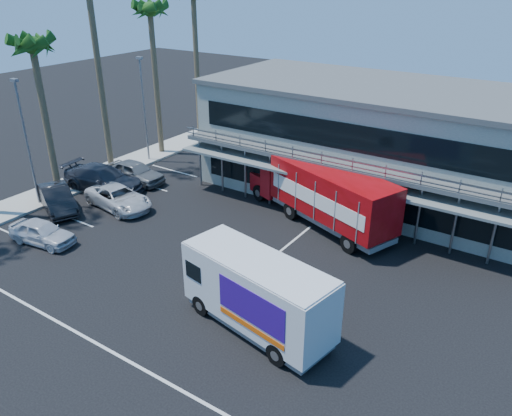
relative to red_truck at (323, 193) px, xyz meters
The scene contains 15 objects.
ground 9.28m from the red_truck, 104.74° to the right, with size 120.00×120.00×0.00m, color black.
building 6.43m from the red_truck, 83.60° to the left, with size 22.40×12.00×7.30m.
curb_strip 17.63m from the red_truck, behind, with size 3.00×32.00×0.16m, color #A5A399.
palm_c 19.53m from the red_truck, 161.47° to the right, with size 2.80×2.80×10.75m.
palm_e 19.51m from the red_truck, 166.03° to the left, with size 2.80×2.80×12.25m.
palm_f 22.08m from the red_truck, 150.80° to the left, with size 2.80×2.80×13.25m.
light_pole_near 18.42m from the red_truck, 154.80° to the right, with size 0.50×0.25×8.09m.
light_pole_far 16.85m from the red_truck, behind, with size 0.50×0.25×8.09m.
red_truck is the anchor object (origin of this frame).
white_van 10.52m from the red_truck, 77.99° to the right, with size 7.15×3.58×3.34m.
parked_car_a 16.04m from the red_truck, 137.63° to the right, with size 1.58×3.92×1.33m, color silver.
parked_car_b 16.68m from the red_truck, 152.93° to the right, with size 1.64×4.69×1.55m, color black.
parked_car_c 12.97m from the red_truck, 156.25° to the right, with size 2.30×4.98×1.38m, color silver.
parked_car_d 15.34m from the red_truck, 165.53° to the right, with size 2.40×5.91×1.72m, color #282C36.
parked_car_e 14.20m from the red_truck, behind, with size 1.85×4.60×1.57m, color slate.
Camera 1 is at (13.87, -15.72, 13.71)m, focal length 35.00 mm.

